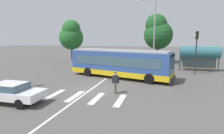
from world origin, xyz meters
TOP-DOWN VIEW (x-y plane):
  - ground_plane at (0.00, 0.00)m, footprint 160.00×160.00m
  - city_transit_bus at (0.93, 5.02)m, footprint 11.76×5.23m
  - pedestrian_crossing_street at (1.96, -0.79)m, footprint 0.58×0.31m
  - foreground_sedan at (-4.34, -4.61)m, footprint 4.53×1.93m
  - parked_car_white at (-4.68, 15.65)m, footprint 2.15×4.62m
  - parked_car_champagne at (-2.03, 15.35)m, footprint 1.96×4.54m
  - parked_car_red at (0.80, 15.15)m, footprint 2.22×4.65m
  - traffic_light_far_corner at (9.31, 9.21)m, footprint 0.33×0.32m
  - bus_stop_shelter at (10.19, 11.83)m, footprint 4.87×1.54m
  - twin_arm_street_lamp at (4.25, 12.99)m, footprint 5.24×0.32m
  - background_tree_left at (-11.88, 18.33)m, footprint 4.72×4.72m
  - background_tree_right at (4.56, 18.43)m, footprint 4.92×4.92m
  - crosswalk_painted_stripes at (-0.79, -2.27)m, footprint 7.41×2.62m
  - lane_center_line at (-0.32, 2.00)m, footprint 0.16×24.00m

SIDE VIEW (x-z plane):
  - ground_plane at x=0.00m, z-range 0.00..0.00m
  - lane_center_line at x=-0.32m, z-range 0.00..0.01m
  - crosswalk_painted_stripes at x=-0.79m, z-range 0.00..0.01m
  - foreground_sedan at x=-4.34m, z-range 0.09..1.44m
  - parked_car_white at x=-4.68m, z-range 0.09..1.44m
  - parked_car_champagne at x=-2.03m, z-range 0.09..1.44m
  - parked_car_red at x=0.80m, z-range 0.09..1.44m
  - pedestrian_crossing_street at x=1.96m, z-range 0.11..1.83m
  - city_transit_bus at x=0.93m, z-range 0.06..3.12m
  - bus_stop_shelter at x=10.19m, z-range 0.79..4.04m
  - traffic_light_far_corner at x=9.31m, z-range 0.85..5.97m
  - background_tree_left at x=-11.88m, z-range 0.98..8.82m
  - background_tree_right at x=4.56m, z-range 1.14..9.56m
  - twin_arm_street_lamp at x=4.25m, z-range 1.12..10.98m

